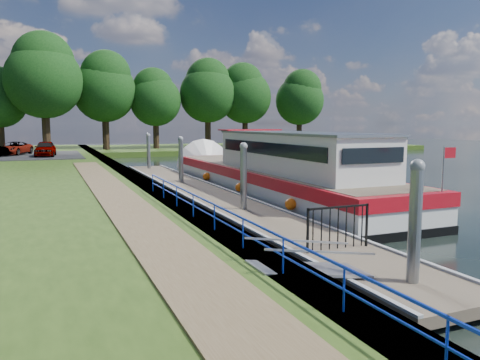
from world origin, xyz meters
name	(u,v)px	position (x,y,z in m)	size (l,w,h in m)	color
ground	(395,293)	(0.00, 0.00, 0.00)	(160.00, 160.00, 0.00)	black
bank_edge	(144,190)	(-2.55, 15.00, 0.39)	(1.10, 90.00, 0.78)	#473D2D
far_bank	(200,149)	(12.00, 52.00, 0.30)	(60.00, 18.00, 0.60)	#2A4413
footpath	(129,209)	(-4.40, 8.00, 0.80)	(1.60, 40.00, 0.05)	brown
blue_fence	(228,217)	(-2.75, 3.00, 1.31)	(0.04, 18.04, 0.72)	#0C2DBF
pontoon	(207,197)	(0.00, 13.00, 0.18)	(2.50, 30.00, 0.56)	brown
mooring_piles	(206,174)	(0.00, 13.00, 1.28)	(0.30, 27.30, 3.55)	gray
gangway	(310,268)	(-1.85, 0.50, 0.63)	(2.58, 1.00, 0.92)	#A5A8AD
gate_panel	(338,221)	(0.00, 2.20, 1.15)	(1.85, 0.05, 1.15)	black
barge	(267,173)	(3.60, 13.88, 1.09)	(4.36, 21.15, 4.78)	black
horizon_trees	(94,86)	(-1.61, 48.68, 7.95)	(54.38, 10.03, 12.87)	#332316
car_a	(45,148)	(-7.03, 36.04, 1.51)	(1.58, 3.94, 1.34)	#999999
car_d	(14,148)	(-9.67, 39.27, 1.42)	(1.94, 4.20, 1.17)	#999999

